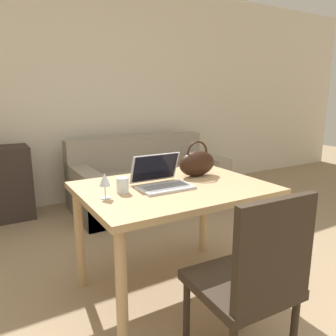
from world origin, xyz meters
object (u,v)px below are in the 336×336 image
at_px(chair, 252,278).
at_px(laptop, 161,178).
at_px(handbag, 197,163).
at_px(wine_glass, 105,181).
at_px(drinking_glass, 122,185).
at_px(couch, 148,183).

bearing_deg(chair, laptop, 94.67).
bearing_deg(handbag, laptop, -163.59).
relative_size(laptop, wine_glass, 2.25).
distance_m(wine_glass, handbag, 0.76).
relative_size(drinking_glass, wine_glass, 0.62).
height_order(wine_glass, handbag, handbag).
height_order(drinking_glass, wine_glass, wine_glass).
bearing_deg(chair, couch, 75.98).
bearing_deg(wine_glass, handbag, 12.21).
height_order(couch, laptop, laptop).
xyz_separation_m(couch, handbag, (-0.39, -1.57, 0.57)).
bearing_deg(couch, laptop, -114.14).
bearing_deg(laptop, chair, -87.45).
distance_m(laptop, wine_glass, 0.40).
height_order(couch, drinking_glass, drinking_glass).
bearing_deg(handbag, couch, 75.92).
xyz_separation_m(chair, drinking_glass, (-0.30, 0.79, 0.29)).
relative_size(couch, laptop, 5.37).
bearing_deg(wine_glass, couch, 56.63).
relative_size(laptop, handbag, 1.16).
height_order(laptop, handbag, handbag).
height_order(chair, couch, chair).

